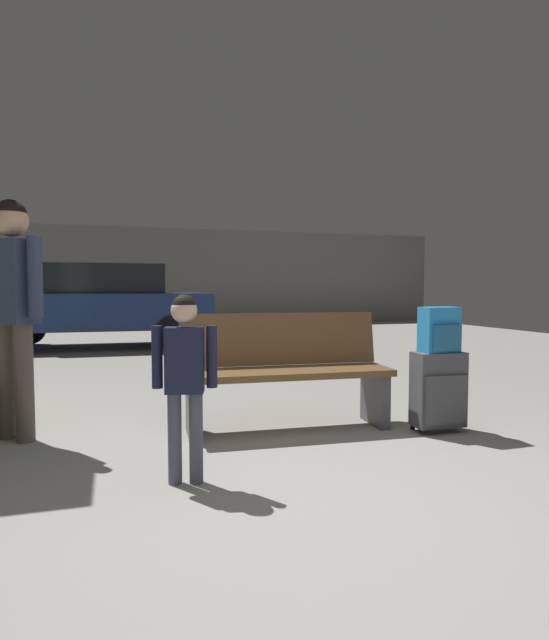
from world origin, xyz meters
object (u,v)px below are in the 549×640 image
bench (285,371)px  backpack_bright (440,330)px  child (184,368)px  adult (13,293)px  parked_car_far (99,303)px  suitcase (439,390)px

bench → backpack_bright: (1.06, -0.46, 0.33)m
bench → child: bearing=-133.6°
child → adult: (-1.04, 1.19, 0.40)m
adult → child: bearing=-48.8°
child → parked_car_far: 7.19m
adult → parked_car_far: bearing=86.1°
child → adult: bearing=131.2°
bench → adult: adult is taller
backpack_bright → parked_car_far: parked_car_far is taller
suitcase → parked_car_far: 7.18m
suitcase → adult: 3.17m
backpack_bright → adult: (-3.00, 0.71, 0.28)m
suitcase → adult: adult is taller
suitcase → parked_car_far: bearing=111.2°
child → backpack_bright: bearing=13.7°
backpack_bright → child: child is taller
bench → child: child is taller
backpack_bright → parked_car_far: bearing=111.2°
backpack_bright → parked_car_far: 7.17m
adult → parked_car_far: adult is taller
suitcase → child: bearing=-166.3°
bench → backpack_bright: backpack_bright is taller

